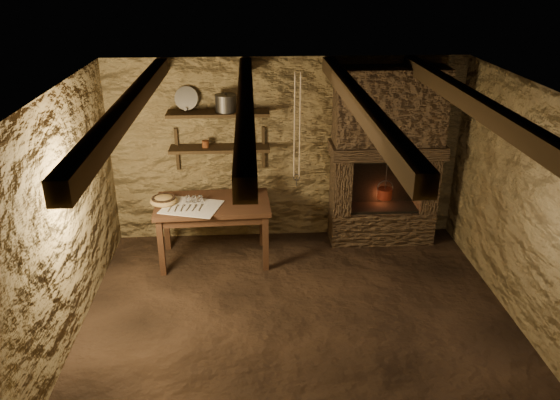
{
  "coord_description": "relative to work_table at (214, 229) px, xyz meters",
  "views": [
    {
      "loc": [
        -0.46,
        -4.71,
        3.45
      ],
      "look_at": [
        -0.15,
        0.9,
        0.99
      ],
      "focal_mm": 35.0,
      "sensor_mm": 36.0,
      "label": 1
    }
  ],
  "objects": [
    {
      "name": "beam_far_left",
      "position": [
        -0.56,
        -1.35,
        1.89
      ],
      "size": [
        0.14,
        3.95,
        0.16
      ],
      "primitive_type": "cube",
      "color": "black",
      "rests_on": "ceiling"
    },
    {
      "name": "left_wall",
      "position": [
        -1.31,
        -1.35,
        0.78
      ],
      "size": [
        0.04,
        4.0,
        2.4
      ],
      "primitive_type": "cube",
      "color": "brown",
      "rests_on": "floor"
    },
    {
      "name": "iron_stockpot",
      "position": [
        0.19,
        0.49,
        1.44
      ],
      "size": [
        0.3,
        0.3,
        0.19
      ],
      "primitive_type": "cylinder",
      "rotation": [
        0.0,
        0.0,
        -0.2
      ],
      "color": "#32302D",
      "rests_on": "shelf_upper"
    },
    {
      "name": "shelf_lower",
      "position": [
        0.09,
        0.49,
        0.88
      ],
      "size": [
        1.25,
        0.3,
        0.04
      ],
      "primitive_type": "cube",
      "color": "black",
      "rests_on": "back_wall"
    },
    {
      "name": "stoneware_jug",
      "position": [
        0.45,
        0.21,
        0.55
      ],
      "size": [
        0.15,
        0.15,
        0.44
      ],
      "rotation": [
        0.0,
        0.0,
        0.29
      ],
      "color": "#91571C",
      "rests_on": "work_table"
    },
    {
      "name": "hanging_ropes",
      "position": [
        0.99,
        -0.3,
        1.38
      ],
      "size": [
        0.08,
        0.08,
        1.2
      ],
      "primitive_type": null,
      "color": "tan",
      "rests_on": "ceiling"
    },
    {
      "name": "rusty_tin",
      "position": [
        -0.09,
        0.49,
        0.94
      ],
      "size": [
        0.09,
        0.09,
        0.09
      ],
      "primitive_type": "cylinder",
      "rotation": [
        0.0,
        0.0,
        -0.07
      ],
      "color": "#522510",
      "rests_on": "shelf_lower"
    },
    {
      "name": "back_wall",
      "position": [
        0.94,
        0.65,
        0.78
      ],
      "size": [
        4.5,
        0.04,
        2.4
      ],
      "primitive_type": "cube",
      "color": "brown",
      "rests_on": "floor"
    },
    {
      "name": "pewter_cutlery_row",
      "position": [
        -0.24,
        -0.16,
        0.38
      ],
      "size": [
        0.58,
        0.35,
        0.01
      ],
      "primitive_type": null,
      "rotation": [
        0.0,
        0.0,
        -0.29
      ],
      "color": "#9C988E",
      "rests_on": "linen_cloth"
    },
    {
      "name": "shelf_upper",
      "position": [
        0.09,
        0.49,
        1.33
      ],
      "size": [
        1.25,
        0.3,
        0.04
      ],
      "primitive_type": "cube",
      "color": "black",
      "rests_on": "back_wall"
    },
    {
      "name": "wooden_bowl",
      "position": [
        -0.58,
        -0.02,
        0.4
      ],
      "size": [
        0.43,
        0.43,
        0.12
      ],
      "primitive_type": "ellipsoid",
      "rotation": [
        0.0,
        0.0,
        0.38
      ],
      "color": "olive",
      "rests_on": "work_table"
    },
    {
      "name": "small_kettle",
      "position": [
        0.36,
        0.49,
        0.95
      ],
      "size": [
        0.17,
        0.14,
        0.16
      ],
      "primitive_type": null,
      "rotation": [
        0.0,
        0.0,
        0.18
      ],
      "color": "gray",
      "rests_on": "shelf_lower"
    },
    {
      "name": "red_pot",
      "position": [
        2.2,
        0.37,
        0.28
      ],
      "size": [
        0.21,
        0.21,
        0.54
      ],
      "rotation": [
        0.0,
        0.0,
        -0.15
      ],
      "color": "maroon",
      "rests_on": "hearth"
    },
    {
      "name": "floor",
      "position": [
        0.94,
        -1.35,
        -0.42
      ],
      "size": [
        4.5,
        4.5,
        0.0
      ],
      "primitive_type": "plane",
      "color": "black",
      "rests_on": "ground"
    },
    {
      "name": "tin_pan",
      "position": [
        -0.29,
        0.59,
        1.5
      ],
      "size": [
        0.31,
        0.18,
        0.29
      ],
      "primitive_type": "cylinder",
      "rotation": [
        1.26,
        0.0,
        -0.18
      ],
      "color": "gray",
      "rests_on": "shelf_upper"
    },
    {
      "name": "right_wall",
      "position": [
        3.19,
        -1.35,
        0.78
      ],
      "size": [
        0.04,
        4.0,
        2.4
      ],
      "primitive_type": "cube",
      "color": "brown",
      "rests_on": "floor"
    },
    {
      "name": "beam_mid_left",
      "position": [
        0.44,
        -1.35,
        1.89
      ],
      "size": [
        0.14,
        3.95,
        0.16
      ],
      "primitive_type": "cube",
      "color": "black",
      "rests_on": "ceiling"
    },
    {
      "name": "linen_cloth",
      "position": [
        -0.24,
        -0.14,
        0.37
      ],
      "size": [
        0.77,
        0.68,
        0.01
      ],
      "primitive_type": "cube",
      "rotation": [
        0.0,
        0.0,
        -0.29
      ],
      "color": "beige",
      "rests_on": "work_table"
    },
    {
      "name": "ceiling",
      "position": [
        0.94,
        -1.35,
        1.98
      ],
      "size": [
        4.5,
        4.0,
        0.04
      ],
      "primitive_type": "cube",
      "color": "black",
      "rests_on": "back_wall"
    },
    {
      "name": "drinking_glasses",
      "position": [
        -0.22,
        -0.01,
        0.41
      ],
      "size": [
        0.21,
        0.06,
        0.08
      ],
      "primitive_type": null,
      "color": "silver",
      "rests_on": "linen_cloth"
    },
    {
      "name": "beam_far_right",
      "position": [
        2.44,
        -1.35,
        1.89
      ],
      "size": [
        0.14,
        3.95,
        0.16
      ],
      "primitive_type": "cube",
      "color": "black",
      "rests_on": "ceiling"
    },
    {
      "name": "work_table",
      "position": [
        0.0,
        0.0,
        0.0
      ],
      "size": [
        1.4,
        0.84,
        0.78
      ],
      "rotation": [
        0.0,
        0.0,
        0.04
      ],
      "color": "black",
      "rests_on": "floor"
    },
    {
      "name": "front_wall",
      "position": [
        0.94,
        -3.35,
        0.78
      ],
      "size": [
        4.5,
        0.04,
        2.4
      ],
      "primitive_type": "cube",
      "color": "brown",
      "rests_on": "floor"
    },
    {
      "name": "hearth",
      "position": [
        2.19,
        0.41,
        0.81
      ],
      "size": [
        1.43,
        0.51,
        2.3
      ],
      "color": "#35271A",
      "rests_on": "floor"
    },
    {
      "name": "beam_mid_right",
      "position": [
        1.44,
        -1.35,
        1.89
      ],
      "size": [
        0.14,
        3.95,
        0.16
      ],
      "primitive_type": "cube",
      "color": "black",
      "rests_on": "ceiling"
    }
  ]
}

